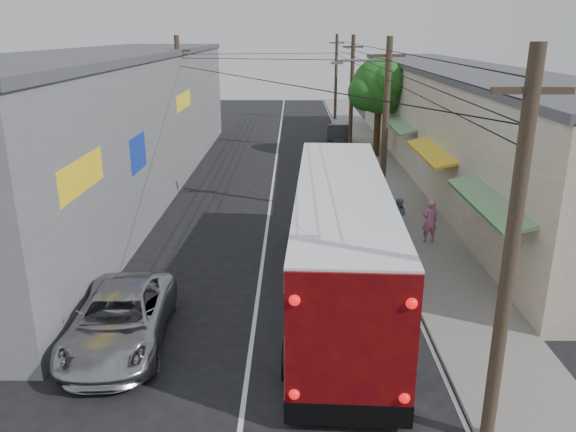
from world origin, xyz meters
name	(u,v)px	position (x,y,z in m)	size (l,w,h in m)	color
ground	(246,382)	(0.00, 0.00, 0.00)	(120.00, 120.00, 0.00)	black
sidewalk	(385,178)	(6.50, 20.00, 0.06)	(3.00, 80.00, 0.12)	slate
building_right	(458,120)	(10.99, 22.00, 3.15)	(7.09, 40.00, 6.25)	beige
building_left	(112,121)	(-8.50, 18.00, 3.65)	(7.20, 36.00, 7.25)	gray
utility_poles	(328,107)	(3.13, 20.33, 4.13)	(11.80, 45.28, 8.00)	#473828
street_tree	(380,88)	(6.87, 26.02, 4.67)	(4.40, 4.00, 6.60)	#3F2B19
coach_bus	(341,239)	(2.63, 4.78, 1.96)	(3.55, 13.29, 3.79)	white
jeepney	(120,319)	(-3.55, 1.75, 0.74)	(2.47, 5.35, 1.49)	#AEAEB5
parked_suv	(368,201)	(4.60, 13.00, 0.75)	(2.09, 5.15, 1.49)	#92949A
parked_car_mid	(339,168)	(3.80, 20.09, 0.65)	(1.53, 3.81, 1.30)	#25252A
parked_car_far	(339,135)	(4.60, 30.76, 0.71)	(1.50, 4.29, 1.41)	black
pedestrian_near	(430,221)	(6.59, 9.43, 0.98)	(0.63, 0.41, 1.73)	#D06E96
pedestrian_far	(398,216)	(5.51, 10.40, 0.89)	(0.75, 0.59, 1.55)	#81A1BC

